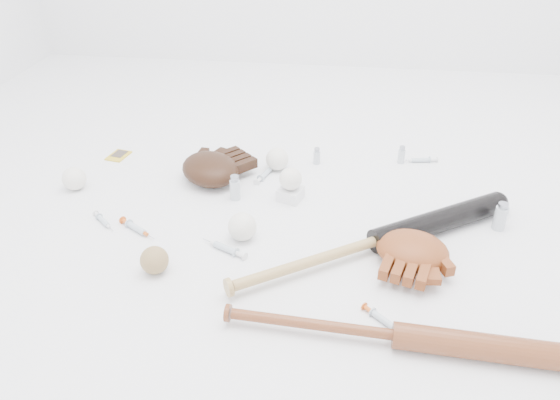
# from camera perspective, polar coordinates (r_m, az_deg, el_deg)

# --- Properties ---
(bat_dark) EXTENTS (0.82, 0.58, 0.07)m
(bat_dark) POSITION_cam_1_polar(r_m,az_deg,el_deg) (1.53, 10.07, -4.21)
(bat_dark) COLOR black
(bat_dark) RESTS_ON ground
(bat_wood) EXTENTS (0.83, 0.10, 0.06)m
(bat_wood) POSITION_cam_1_polar(r_m,az_deg,el_deg) (1.27, 12.10, -13.66)
(bat_wood) COLOR brown
(bat_wood) RESTS_ON ground
(glove_dark) EXTENTS (0.36, 0.36, 0.09)m
(glove_dark) POSITION_cam_1_polar(r_m,az_deg,el_deg) (1.85, -7.31, 3.28)
(glove_dark) COLOR black
(glove_dark) RESTS_ON ground
(glove_tan) EXTENTS (0.29, 0.29, 0.08)m
(glove_tan) POSITION_cam_1_polar(r_m,az_deg,el_deg) (1.50, 13.68, -5.10)
(glove_tan) COLOR brown
(glove_tan) RESTS_ON ground
(trading_card) EXTENTS (0.08, 0.10, 0.00)m
(trading_card) POSITION_cam_1_polar(r_m,az_deg,el_deg) (2.10, -16.53, 4.47)
(trading_card) COLOR gold
(trading_card) RESTS_ON ground
(pedestal) EXTENTS (0.09, 0.09, 0.04)m
(pedestal) POSITION_cam_1_polar(r_m,az_deg,el_deg) (1.74, 1.09, 0.65)
(pedestal) COLOR white
(pedestal) RESTS_ON ground
(baseball_on_pedestal) EXTENTS (0.07, 0.07, 0.07)m
(baseball_on_pedestal) POSITION_cam_1_polar(r_m,az_deg,el_deg) (1.72, 1.11, 2.23)
(baseball_on_pedestal) COLOR white
(baseball_on_pedestal) RESTS_ON pedestal
(baseball_left) EXTENTS (0.08, 0.08, 0.08)m
(baseball_left) POSITION_cam_1_polar(r_m,az_deg,el_deg) (1.91, -20.71, 2.10)
(baseball_left) COLOR white
(baseball_left) RESTS_ON ground
(baseball_upper) EXTENTS (0.08, 0.08, 0.08)m
(baseball_upper) POSITION_cam_1_polar(r_m,az_deg,el_deg) (1.91, -0.30, 4.29)
(baseball_upper) COLOR white
(baseball_upper) RESTS_ON ground
(baseball_mid) EXTENTS (0.08, 0.08, 0.08)m
(baseball_mid) POSITION_cam_1_polar(r_m,az_deg,el_deg) (1.55, -3.97, -2.79)
(baseball_mid) COLOR white
(baseball_mid) RESTS_ON ground
(baseball_aged) EXTENTS (0.07, 0.07, 0.07)m
(baseball_aged) POSITION_cam_1_polar(r_m,az_deg,el_deg) (1.47, -12.99, -6.15)
(baseball_aged) COLOR #967648
(baseball_aged) RESTS_ON ground
(syringe_0) EXTENTS (0.11, 0.11, 0.02)m
(syringe_0) POSITION_cam_1_polar(r_m,az_deg,el_deg) (1.72, -17.98, -2.11)
(syringe_0) COLOR #ADBCC6
(syringe_0) RESTS_ON ground
(syringe_1) EXTENTS (0.16, 0.10, 0.02)m
(syringe_1) POSITION_cam_1_polar(r_m,az_deg,el_deg) (1.53, -5.73, -5.04)
(syringe_1) COLOR #ADBCC6
(syringe_1) RESTS_ON ground
(syringe_2) EXTENTS (0.07, 0.16, 0.02)m
(syringe_2) POSITION_cam_1_polar(r_m,az_deg,el_deg) (1.88, -1.56, 2.75)
(syringe_2) COLOR #ADBCC6
(syringe_2) RESTS_ON ground
(syringe_3) EXTENTS (0.12, 0.11, 0.02)m
(syringe_3) POSITION_cam_1_polar(r_m,az_deg,el_deg) (1.33, 10.69, -12.18)
(syringe_3) COLOR #ADBCC6
(syringe_3) RESTS_ON ground
(syringe_4) EXTENTS (0.15, 0.05, 0.02)m
(syringe_4) POSITION_cam_1_polar(r_m,az_deg,el_deg) (2.03, 14.49, 4.07)
(syringe_4) COLOR #ADBCC6
(syringe_4) RESTS_ON ground
(syringe_5) EXTENTS (0.15, 0.11, 0.02)m
(syringe_5) POSITION_cam_1_polar(r_m,az_deg,el_deg) (1.65, -14.76, -2.88)
(syringe_5) COLOR #ADBCC6
(syringe_5) RESTS_ON ground
(vial_0) EXTENTS (0.02, 0.02, 0.06)m
(vial_0) POSITION_cam_1_polar(r_m,az_deg,el_deg) (2.00, 12.58, 4.65)
(vial_0) COLOR #B5BFC7
(vial_0) RESTS_ON ground
(vial_1) EXTENTS (0.02, 0.02, 0.06)m
(vial_1) POSITION_cam_1_polar(r_m,az_deg,el_deg) (1.95, 3.86, 4.63)
(vial_1) COLOR #B5BFC7
(vial_1) RESTS_ON ground
(vial_2) EXTENTS (0.03, 0.03, 0.08)m
(vial_2) POSITION_cam_1_polar(r_m,az_deg,el_deg) (1.74, -4.73, 1.31)
(vial_2) COLOR #B5BFC7
(vial_2) RESTS_ON ground
(vial_3) EXTENTS (0.04, 0.04, 0.09)m
(vial_3) POSITION_cam_1_polar(r_m,az_deg,el_deg) (1.72, 22.06, -1.57)
(vial_3) COLOR #B5BFC7
(vial_3) RESTS_ON ground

